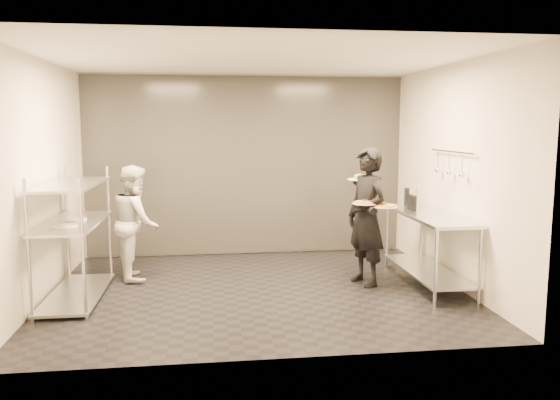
{
  "coord_description": "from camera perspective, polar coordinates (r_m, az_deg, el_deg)",
  "views": [
    {
      "loc": [
        -0.56,
        -6.5,
        2.03
      ],
      "look_at": [
        0.3,
        0.18,
        1.1
      ],
      "focal_mm": 35.0,
      "sensor_mm": 36.0,
      "label": 1
    }
  ],
  "objects": [
    {
      "name": "chef",
      "position": [
        7.46,
        -14.86,
        -2.25
      ],
      "size": [
        0.71,
        0.84,
        1.51
      ],
      "primitive_type": "imported",
      "rotation": [
        0.0,
        0.0,
        1.78
      ],
      "color": "beige",
      "rests_on": "ground"
    },
    {
      "name": "utensil_rail",
      "position": [
        7.17,
        17.35,
        3.63
      ],
      "size": [
        0.07,
        1.2,
        0.31
      ],
      "color": "silver",
      "rests_on": "room_shell"
    },
    {
      "name": "bottle_dark",
      "position": [
        7.73,
        13.11,
        0.31
      ],
      "size": [
        0.07,
        0.07,
        0.25
      ],
      "primitive_type": "cylinder",
      "color": "black",
      "rests_on": "prep_counter"
    },
    {
      "name": "bottle_green",
      "position": [
        7.52,
        13.83,
        0.23
      ],
      "size": [
        0.08,
        0.08,
        0.28
      ],
      "primitive_type": "cylinder",
      "color": "gray",
      "rests_on": "prep_counter"
    },
    {
      "name": "bottle_clear",
      "position": [
        7.88,
        13.57,
        0.29
      ],
      "size": [
        0.06,
        0.06,
        0.2
      ],
      "primitive_type": "cylinder",
      "color": "gray",
      "rests_on": "prep_counter"
    },
    {
      "name": "pos_monitor",
      "position": [
        7.36,
        13.6,
        -0.25
      ],
      "size": [
        0.09,
        0.28,
        0.2
      ],
      "primitive_type": "cube",
      "rotation": [
        0.0,
        0.0,
        -0.12
      ],
      "color": "black",
      "rests_on": "prep_counter"
    },
    {
      "name": "pizza_plate_near",
      "position": [
        6.79,
        8.82,
        -0.28
      ],
      "size": [
        0.29,
        0.29,
        0.05
      ],
      "color": "white",
      "rests_on": "waiter"
    },
    {
      "name": "pizza_plate_far",
      "position": [
        6.82,
        10.82,
        -0.6
      ],
      "size": [
        0.32,
        0.32,
        0.05
      ],
      "color": "white",
      "rests_on": "waiter"
    },
    {
      "name": "pass_rack",
      "position": [
        6.81,
        -20.74,
        -3.33
      ],
      "size": [
        0.6,
        1.6,
        1.5
      ],
      "color": "silver",
      "rests_on": "ground"
    },
    {
      "name": "prep_counter",
      "position": [
        7.19,
        15.25,
        -3.69
      ],
      "size": [
        0.6,
        1.8,
        0.92
      ],
      "color": "silver",
      "rests_on": "ground"
    },
    {
      "name": "room_shell",
      "position": [
        7.72,
        -3.15,
        3.17
      ],
      "size": [
        5.0,
        4.0,
        2.8
      ],
      "color": "black",
      "rests_on": "ground"
    },
    {
      "name": "salad_plate",
      "position": [
        7.16,
        8.29,
        2.29
      ],
      "size": [
        0.31,
        0.31,
        0.07
      ],
      "color": "white",
      "rests_on": "waiter"
    },
    {
      "name": "waiter",
      "position": [
        6.99,
        9.05,
        -1.75
      ],
      "size": [
        0.62,
        0.75,
        1.75
      ],
      "primitive_type": "imported",
      "rotation": [
        0.0,
        0.0,
        -1.2
      ],
      "color": "black",
      "rests_on": "ground"
    }
  ]
}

